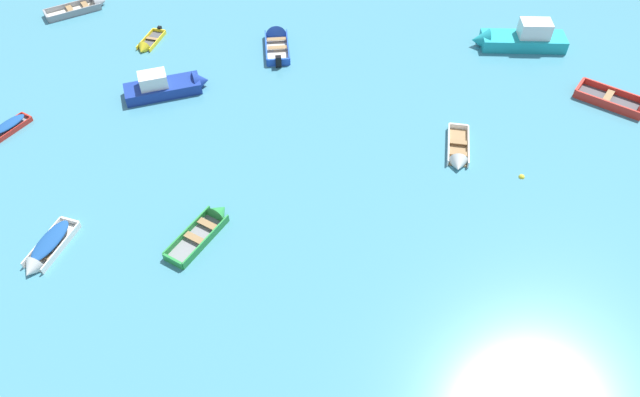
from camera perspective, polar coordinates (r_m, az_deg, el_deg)
rowboat_red_midfield_right at (r=38.27m, az=-28.66°, el=5.89°), size 1.94×2.86×0.81m
rowboat_white_near_camera at (r=32.97m, az=13.42°, el=4.05°), size 1.35×3.76×1.05m
rowboat_yellow_far_back at (r=42.66m, az=-16.69°, el=14.18°), size 1.42×3.09×0.93m
motor_launch_turquoise_cluster_outer at (r=42.95m, az=18.83°, el=14.67°), size 6.40×2.24×2.22m
motor_launch_deep_blue_foreground_center at (r=37.77m, az=-14.63°, el=10.70°), size 5.32×3.49×1.85m
rowboat_blue_outer_right at (r=41.54m, az=-4.30°, el=15.31°), size 2.30×4.52×1.41m
rowboat_grey_back_row_center at (r=48.65m, az=-21.84°, el=17.18°), size 4.29×3.69×1.23m
rowboat_red_near_right at (r=40.06m, az=28.24°, el=8.03°), size 4.78×3.60×1.53m
rowboat_white_outer_left at (r=30.38m, az=-25.47°, el=-4.74°), size 1.76×3.64×1.02m
rowboat_green_far_right at (r=29.20m, az=-10.78°, el=-2.41°), size 2.74×4.15×1.13m
mooring_buoy_between_boats_left at (r=33.00m, az=19.20°, el=2.00°), size 0.33×0.33×0.33m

